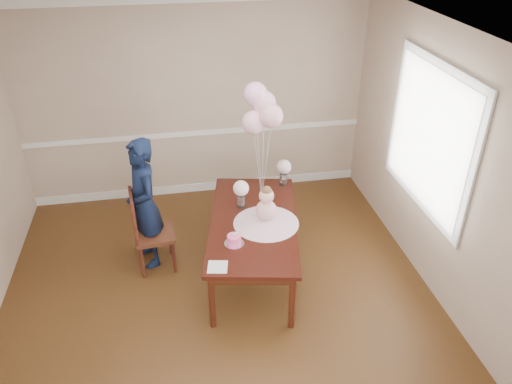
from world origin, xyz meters
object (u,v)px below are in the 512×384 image
at_px(dining_table_top, 253,222).
at_px(dining_chair_seat, 155,234).
at_px(birthday_cake, 234,239).
at_px(woman, 144,204).

bearing_deg(dining_table_top, dining_chair_seat, 175.22).
bearing_deg(dining_chair_seat, dining_table_top, -21.31).
relative_size(birthday_cake, dining_chair_seat, 0.32).
bearing_deg(dining_chair_seat, birthday_cake, -45.36).
bearing_deg(birthday_cake, dining_table_top, 55.06).
bearing_deg(dining_chair_seat, woman, 118.24).
distance_m(birthday_cake, woman, 1.18).
xyz_separation_m(dining_table_top, dining_chair_seat, (-1.06, 0.30, -0.23)).
distance_m(birthday_cake, dining_chair_seat, 1.09).
distance_m(dining_table_top, woman, 1.22).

